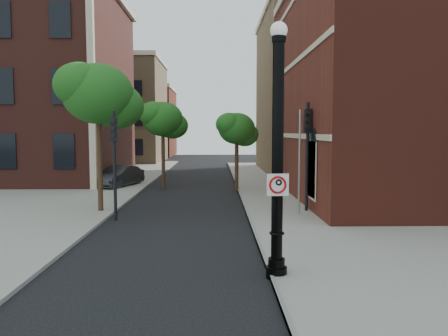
{
  "coord_description": "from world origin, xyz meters",
  "views": [
    {
      "loc": [
        0.65,
        -10.31,
        3.75
      ],
      "look_at": [
        0.88,
        2.0,
        2.71
      ],
      "focal_mm": 35.0,
      "sensor_mm": 36.0,
      "label": 1
    }
  ],
  "objects_px": {
    "traffic_signal_left": "(114,147)",
    "traffic_signal_right": "(307,139)",
    "lamppost": "(278,163)",
    "no_parking_sign": "(278,185)",
    "parked_car": "(119,177)"
  },
  "relations": [
    {
      "from": "traffic_signal_left",
      "to": "traffic_signal_right",
      "type": "relative_size",
      "value": 0.91
    },
    {
      "from": "parked_car",
      "to": "traffic_signal_right",
      "type": "distance_m",
      "value": 14.49
    },
    {
      "from": "lamppost",
      "to": "traffic_signal_right",
      "type": "xyz_separation_m",
      "value": [
        2.6,
        8.83,
        0.44
      ]
    },
    {
      "from": "no_parking_sign",
      "to": "traffic_signal_right",
      "type": "distance_m",
      "value": 9.42
    },
    {
      "from": "traffic_signal_left",
      "to": "no_parking_sign",
      "type": "bearing_deg",
      "value": -57.49
    },
    {
      "from": "parked_car",
      "to": "lamppost",
      "type": "bearing_deg",
      "value": -47.76
    },
    {
      "from": "parked_car",
      "to": "traffic_signal_right",
      "type": "height_order",
      "value": "traffic_signal_right"
    },
    {
      "from": "traffic_signal_left",
      "to": "traffic_signal_right",
      "type": "bearing_deg",
      "value": 5.12
    },
    {
      "from": "no_parking_sign",
      "to": "parked_car",
      "type": "height_order",
      "value": "no_parking_sign"
    },
    {
      "from": "traffic_signal_right",
      "to": "no_parking_sign",
      "type": "bearing_deg",
      "value": -111.73
    },
    {
      "from": "traffic_signal_left",
      "to": "lamppost",
      "type": "bearing_deg",
      "value": -56.82
    },
    {
      "from": "parked_car",
      "to": "traffic_signal_left",
      "type": "distance_m",
      "value": 11.44
    },
    {
      "from": "no_parking_sign",
      "to": "parked_car",
      "type": "distance_m",
      "value": 20.19
    },
    {
      "from": "no_parking_sign",
      "to": "traffic_signal_left",
      "type": "bearing_deg",
      "value": 123.33
    },
    {
      "from": "lamppost",
      "to": "traffic_signal_left",
      "type": "relative_size",
      "value": 1.4
    }
  ]
}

